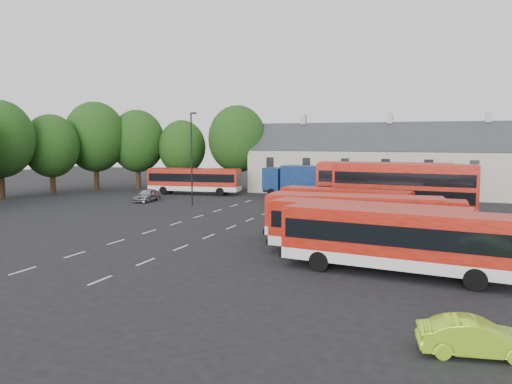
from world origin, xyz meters
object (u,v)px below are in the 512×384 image
Objects in this scene: bus_dd_south at (404,188)px; lamppost at (192,156)px; silver_car at (147,195)px; lime_car at (476,337)px; bus_row_a at (398,236)px; box_truck at (301,180)px.

bus_dd_south is 1.24× the size of lamppost.
silver_car reaches higher than lime_car.
bus_dd_south is (-1.19, 18.10, 0.76)m from bus_row_a.
box_truck is 43.16m from lime_car.
box_truck is 14.00m from lamppost.
bus_dd_south reaches higher than box_truck.
box_truck reaches higher than lime_car.
lamppost reaches higher than silver_car.
bus_row_a is 1.32× the size of box_truck.
box_truck is (-13.85, 30.50, 0.15)m from bus_row_a.
lime_car is at bearing -48.28° from lamppost.
bus_row_a is at bearing -41.50° from lamppost.
bus_dd_south is at bearing -5.19° from lamppost.
box_truck reaches higher than bus_row_a.
box_truck is at bearing 24.67° from silver_car.
bus_row_a reaches higher than silver_car.
bus_dd_south is at bearing 99.77° from bus_row_a.
box_truck is at bearing 49.84° from lamppost.
silver_car is (-29.06, 21.36, -1.30)m from bus_row_a.
bus_dd_south is at bearing -1.40° from lime_car.
lime_car is at bearing -77.23° from bus_dd_south.
bus_dd_south is 17.73m from box_truck.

